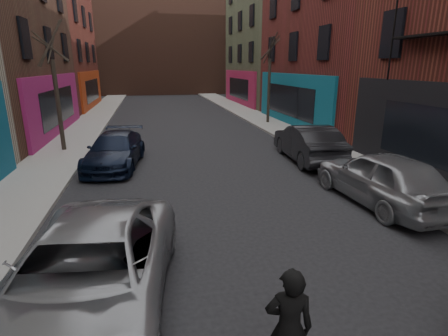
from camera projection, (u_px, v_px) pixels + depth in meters
name	position (u px, v px, depth m)	size (l,w,h in m)	color
sidewalk_left	(96.00, 117.00, 28.12)	(2.50, 84.00, 0.13)	gray
sidewalk_right	(246.00, 112.00, 30.64)	(2.50, 84.00, 0.13)	gray
building_far	(159.00, 44.00, 51.81)	(40.00, 10.00, 14.00)	#47281E
tree_left_far	(55.00, 80.00, 15.94)	(2.00, 2.00, 6.50)	black
tree_right_far	(269.00, 73.00, 24.03)	(2.00, 2.00, 6.80)	black
parked_left_far	(89.00, 274.00, 5.67)	(2.55, 5.52, 1.54)	gray
parked_left_end	(115.00, 150.00, 14.29)	(1.93, 4.74, 1.37)	black
parked_right_far	(382.00, 177.00, 10.39)	(1.94, 4.83, 1.64)	gray
parked_right_end	(308.00, 143.00, 15.18)	(1.68, 4.83, 1.59)	black
skateboarder	(289.00, 328.00, 4.29)	(0.60, 0.40, 1.65)	black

